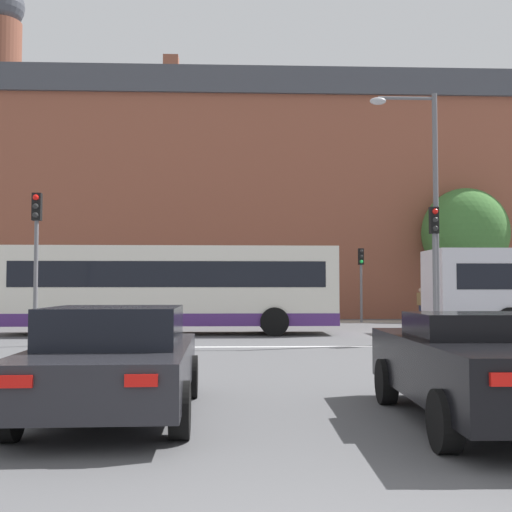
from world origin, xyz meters
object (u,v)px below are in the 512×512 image
Objects in this scene: pedestrian_walking_east at (421,302)px; pedestrian_walking_west at (227,300)px; traffic_light_far_left at (120,271)px; street_lamp_junction at (425,191)px; car_roadster_right at (478,366)px; pedestrian_waiting at (112,302)px; car_saloon_left at (115,360)px; traffic_light_near_right at (435,251)px; traffic_light_near_left at (36,243)px; traffic_light_far_right at (361,272)px; bus_crossing_lead at (171,287)px.

pedestrian_walking_west reaches higher than pedestrian_walking_east.
traffic_light_far_left is 16.42m from street_lamp_junction.
traffic_light_far_left reaches higher than pedestrian_walking_west.
car_roadster_right is 2.71× the size of pedestrian_waiting.
car_roadster_right is 2.46× the size of pedestrian_walking_west.
car_saloon_left is 2.40× the size of pedestrian_walking_west.
pedestrian_walking_east is at bearing 3.90° from traffic_light_far_left.
traffic_light_near_right is at bearing 76.20° from car_roadster_right.
pedestrian_waiting is at bearing 132.21° from traffic_light_near_right.
traffic_light_near_right is 11.72m from traffic_light_near_left.
traffic_light_far_right is at bearing 69.60° from car_saloon_left.
street_lamp_junction is 4.61× the size of pedestrian_waiting.
pedestrian_walking_west reaches higher than car_roadster_right.
traffic_light_far_right is 0.88× the size of traffic_light_near_right.
street_lamp_junction is (8.13, -4.10, 2.96)m from bus_crossing_lead.
pedestrian_waiting is at bearing 91.21° from traffic_light_near_left.
traffic_light_far_left is (-11.68, 0.04, 0.04)m from traffic_light_far_right.
traffic_light_far_right is 12.41m from pedestrian_waiting.
pedestrian_walking_west is (1.31, 24.08, 0.36)m from car_saloon_left.
traffic_light_far_right is 1.97× the size of pedestrian_walking_west.
bus_crossing_lead is 9.57m from street_lamp_junction.
street_lamp_junction is at bearing 63.21° from bus_crossing_lead.
traffic_light_near_left is 0.58× the size of street_lamp_junction.
pedestrian_walking_west is (5.42, 13.84, -1.86)m from traffic_light_near_left.
pedestrian_walking_west is at bearing 60.95° from pedestrian_walking_east.
pedestrian_walking_east is at bearing 76.42° from car_roadster_right.
car_saloon_left is at bearing -68.15° from traffic_light_near_left.
pedestrian_walking_west is (5.71, 0.35, 0.12)m from pedestrian_waiting.
street_lamp_junction is 4.56× the size of pedestrian_walking_east.
car_roadster_right is at bearing -9.19° from car_saloon_left.
traffic_light_near_left is at bearing -134.15° from traffic_light_far_right.
bus_crossing_lead reaches higher than pedestrian_walking_west.
street_lamp_junction reaches higher than bus_crossing_lead.
traffic_light_far_left reaches higher than car_saloon_left.
traffic_light_near_right reaches higher than pedestrian_walking_east.
car_saloon_left is 23.98m from traffic_light_far_right.
traffic_light_far_right reaches higher than bus_crossing_lead.
traffic_light_far_left is at bearing 67.40° from pedestrian_walking_east.
street_lamp_junction is at bearing -92.03° from traffic_light_far_right.
car_saloon_left is 1.22× the size of traffic_light_far_right.
pedestrian_walking_west is at bearing -101.19° from pedestrian_waiting.
car_roadster_right is 2.68× the size of pedestrian_walking_east.
traffic_light_near_left reaches higher than traffic_light_far_right.
car_roadster_right is at bearing -162.59° from pedestrian_walking_west.
pedestrian_walking_east is (11.80, 8.66, -0.70)m from bus_crossing_lead.
traffic_light_far_left is at bearing 111.36° from car_roadster_right.
traffic_light_far_right is (7.88, 22.59, 1.73)m from car_saloon_left.
pedestrian_walking_west is at bearing 114.88° from traffic_light_near_right.
traffic_light_near_right is at bearing 138.47° from pedestrian_walking_east.
traffic_light_near_left is 13.64m from pedestrian_waiting.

